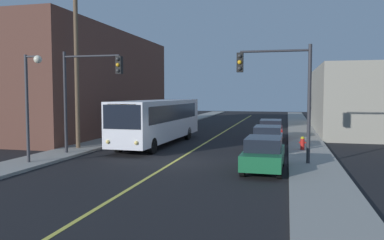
% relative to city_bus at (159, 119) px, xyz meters
% --- Properties ---
extents(ground_plane, '(120.00, 120.00, 0.00)m').
position_rel_city_bus_xyz_m(ground_plane, '(3.07, -6.29, -1.82)').
color(ground_plane, black).
extents(sidewalk_left, '(2.50, 90.00, 0.15)m').
position_rel_city_bus_xyz_m(sidewalk_left, '(-4.18, 3.71, -1.74)').
color(sidewalk_left, gray).
rests_on(sidewalk_left, ground).
extents(sidewalk_right, '(2.50, 90.00, 0.15)m').
position_rel_city_bus_xyz_m(sidewalk_right, '(10.32, 3.71, -1.74)').
color(sidewalk_right, gray).
rests_on(sidewalk_right, ground).
extents(lane_stripe_center, '(0.16, 60.00, 0.01)m').
position_rel_city_bus_xyz_m(lane_stripe_center, '(3.07, 8.71, -1.81)').
color(lane_stripe_center, '#D8CC4C').
rests_on(lane_stripe_center, ground).
extents(building_left_brick, '(10.00, 22.67, 9.29)m').
position_rel_city_bus_xyz_m(building_left_brick, '(-10.42, 6.59, 2.83)').
color(building_left_brick, brown).
rests_on(building_left_brick, ground).
extents(building_right_warehouse, '(12.00, 22.63, 6.10)m').
position_rel_city_bus_xyz_m(building_right_warehouse, '(17.57, 15.31, 1.23)').
color(building_right_warehouse, gray).
rests_on(building_right_warehouse, ground).
extents(city_bus, '(2.93, 12.22, 3.20)m').
position_rel_city_bus_xyz_m(city_bus, '(0.00, 0.00, 0.00)').
color(city_bus, silver).
rests_on(city_bus, ground).
extents(parked_car_green, '(1.90, 4.44, 1.62)m').
position_rel_city_bus_xyz_m(parked_car_green, '(7.90, -7.84, -0.98)').
color(parked_car_green, '#196038').
rests_on(parked_car_green, ground).
extents(parked_car_silver, '(1.83, 4.40, 1.62)m').
position_rel_city_bus_xyz_m(parked_car_silver, '(7.77, -1.46, -0.98)').
color(parked_car_silver, '#B7B7BC').
rests_on(parked_car_silver, ground).
extents(parked_car_red, '(1.88, 4.43, 1.62)m').
position_rel_city_bus_xyz_m(parked_car_red, '(7.72, 4.67, -0.98)').
color(parked_car_red, maroon).
rests_on(parked_car_red, ground).
extents(utility_pole_near, '(2.40, 0.28, 11.60)m').
position_rel_city_bus_xyz_m(utility_pole_near, '(-4.28, -3.78, 4.66)').
color(utility_pole_near, brown).
rests_on(utility_pole_near, sidewalk_left).
extents(traffic_signal_left_corner, '(3.75, 0.48, 6.00)m').
position_rel_city_bus_xyz_m(traffic_signal_left_corner, '(-2.34, -5.83, 2.49)').
color(traffic_signal_left_corner, '#2D2D33').
rests_on(traffic_signal_left_corner, sidewalk_left).
extents(traffic_signal_right_corner, '(3.75, 0.48, 6.00)m').
position_rel_city_bus_xyz_m(traffic_signal_right_corner, '(8.48, -6.01, 2.49)').
color(traffic_signal_right_corner, '#2D2D33').
rests_on(traffic_signal_right_corner, sidewalk_right).
extents(street_lamp_left, '(0.98, 0.40, 5.50)m').
position_rel_city_bus_xyz_m(street_lamp_left, '(-3.75, -9.16, 1.92)').
color(street_lamp_left, '#38383D').
rests_on(street_lamp_left, sidewalk_left).
extents(fire_hydrant, '(0.44, 0.26, 0.84)m').
position_rel_city_bus_xyz_m(fire_hydrant, '(9.92, -1.19, -1.23)').
color(fire_hydrant, red).
rests_on(fire_hydrant, sidewalk_right).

